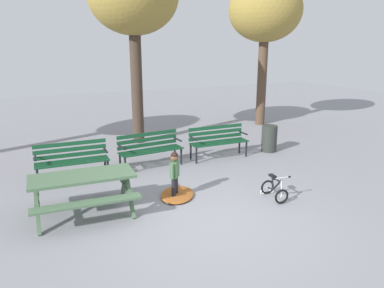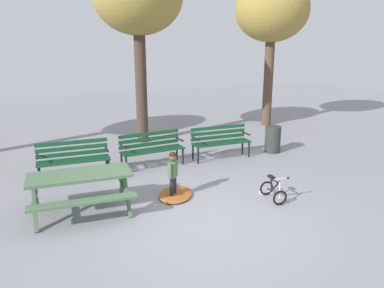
# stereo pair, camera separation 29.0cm
# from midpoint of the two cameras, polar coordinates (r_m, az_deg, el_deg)

# --- Properties ---
(ground) EXTENTS (36.00, 36.00, 0.00)m
(ground) POSITION_cam_midpoint_polar(r_m,az_deg,el_deg) (6.64, 1.52, -11.75)
(ground) COLOR gray
(picnic_table) EXTENTS (1.87, 1.44, 0.79)m
(picnic_table) POSITION_cam_midpoint_polar(r_m,az_deg,el_deg) (6.95, -17.58, -5.90)
(picnic_table) COLOR #4C6B4C
(picnic_table) RESTS_ON ground
(park_bench_far_left) EXTENTS (1.62, 0.52, 0.85)m
(park_bench_far_left) POSITION_cam_midpoint_polar(r_m,az_deg,el_deg) (8.84, -18.88, -2.02)
(park_bench_far_left) COLOR #144728
(park_bench_far_left) RESTS_ON ground
(park_bench_left) EXTENTS (1.63, 0.58, 0.85)m
(park_bench_left) POSITION_cam_midpoint_polar(r_m,az_deg,el_deg) (9.31, -7.38, -0.45)
(park_bench_left) COLOR #144728
(park_bench_left) RESTS_ON ground
(park_bench_right) EXTENTS (1.61, 0.50, 0.85)m
(park_bench_right) POSITION_cam_midpoint_polar(r_m,az_deg,el_deg) (9.99, 3.16, 0.76)
(park_bench_right) COLOR #144728
(park_bench_right) RESTS_ON ground
(child_standing) EXTENTS (0.28, 0.29, 0.96)m
(child_standing) POSITION_cam_midpoint_polar(r_m,az_deg,el_deg) (7.38, -3.82, -4.25)
(child_standing) COLOR black
(child_standing) RESTS_ON ground
(kids_bicycle) EXTENTS (0.41, 0.59, 0.54)m
(kids_bicycle) POSITION_cam_midpoint_polar(r_m,az_deg,el_deg) (7.59, 11.46, -6.83)
(kids_bicycle) COLOR black
(kids_bicycle) RESTS_ON ground
(leaf_pile) EXTENTS (1.07, 1.15, 0.07)m
(leaf_pile) POSITION_cam_midpoint_polar(r_m,az_deg,el_deg) (7.63, -3.38, -7.75)
(leaf_pile) COLOR #9E5623
(leaf_pile) RESTS_ON ground
(trash_bin) EXTENTS (0.44, 0.44, 0.75)m
(trash_bin) POSITION_cam_midpoint_polar(r_m,az_deg,el_deg) (10.78, 11.02, 0.83)
(trash_bin) COLOR #2D332D
(trash_bin) RESTS_ON ground
(tree_center) EXTENTS (2.60, 2.60, 5.22)m
(tree_center) POSITION_cam_midpoint_polar(r_m,az_deg,el_deg) (14.14, 10.58, 19.30)
(tree_center) COLOR brown
(tree_center) RESTS_ON ground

